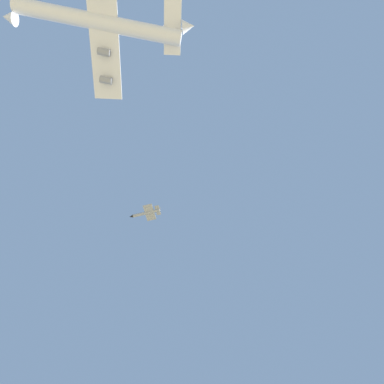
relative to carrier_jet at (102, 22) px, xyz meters
The scene contains 2 objects.
carrier_jet is the anchor object (origin of this frame).
chase_jet_lead 82.92m from the carrier_jet, 48.61° to the right, with size 13.74×11.74×4.00m.
Camera 1 is at (-35.02, 70.67, 3.63)m, focal length 28.19 mm.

